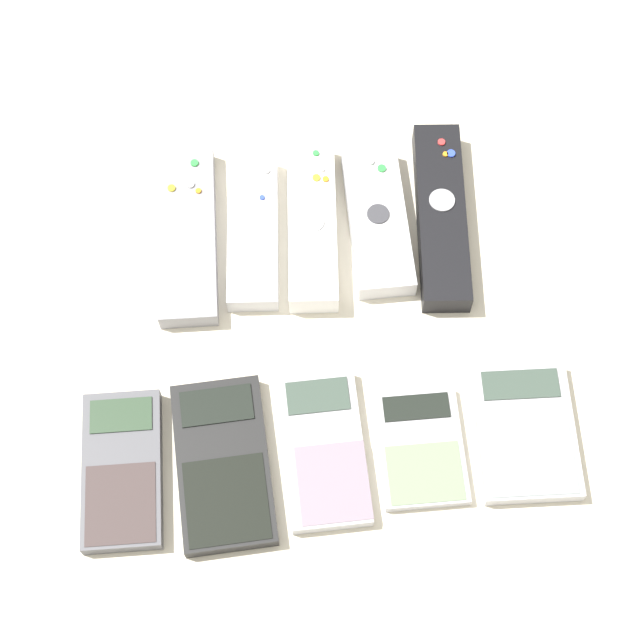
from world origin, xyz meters
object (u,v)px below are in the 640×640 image
remote_4 (441,216)px  calculator_2 (324,450)px  calculator_1 (223,464)px  remote_1 (253,231)px  remote_3 (378,221)px  remote_0 (187,234)px  calculator_4 (525,432)px  calculator_3 (421,448)px  calculator_0 (122,470)px  remote_2 (314,224)px

remote_4 → calculator_2: (-0.14, -0.24, -0.01)m
calculator_1 → remote_1: bearing=77.1°
remote_3 → calculator_1: remote_3 is taller
remote_0 → remote_4: remote_4 is taller
remote_0 → calculator_4: size_ratio=1.49×
remote_4 → calculator_1: bearing=-129.8°
remote_1 → calculator_3: bearing=-56.0°
calculator_2 → calculator_4: 0.19m
calculator_0 → calculator_1: bearing=-0.6°
remote_1 → calculator_3: size_ratio=1.52×
calculator_4 → calculator_1: bearing=-176.8°
remote_2 → remote_3: (0.06, 0.00, -0.00)m
remote_0 → remote_1: same height
calculator_1 → remote_0: bearing=92.7°
calculator_1 → calculator_3: size_ratio=1.46×
calculator_0 → remote_4: bearing=37.0°
remote_0 → remote_1: bearing=-0.7°
remote_0 → remote_4: (0.26, 0.00, 0.00)m
calculator_4 → remote_1: bearing=137.5°
remote_4 → remote_1: bearing=-175.8°
remote_1 → calculator_0: (-0.13, -0.24, -0.00)m
remote_4 → calculator_2: 0.27m
remote_3 → calculator_3: size_ratio=1.47×
remote_1 → calculator_2: size_ratio=1.14×
calculator_1 → calculator_3: bearing=-2.8°
remote_1 → remote_3: bearing=4.1°
remote_3 → calculator_1: bearing=-125.7°
remote_2 → remote_3: bearing=3.2°
remote_4 → calculator_1: remote_4 is taller
remote_4 → calculator_1: 0.33m
remote_0 → calculator_0: size_ratio=1.34×
calculator_4 → remote_0: bearing=144.2°
calculator_0 → calculator_2: (0.18, 0.01, -0.00)m
remote_0 → calculator_3: bearing=-48.3°
remote_2 → calculator_2: size_ratio=1.26×
calculator_0 → remote_0: bearing=75.0°
calculator_0 → remote_3: bearing=43.3°
remote_2 → calculator_3: size_ratio=1.68×
calculator_0 → calculator_3: calculator_0 is taller
remote_2 → calculator_1: 0.26m
remote_4 → calculator_4: remote_4 is taller
remote_3 → calculator_4: bearing=-65.3°
remote_0 → calculator_2: bearing=-62.4°
remote_2 → calculator_4: bearing=-49.3°
remote_3 → calculator_4: 0.26m
remote_0 → calculator_3: remote_0 is taller
remote_2 → calculator_2: 0.24m
remote_3 → remote_4: size_ratio=0.80×
calculator_1 → calculator_3: (0.18, 0.00, -0.00)m
remote_1 → remote_4: size_ratio=0.83×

